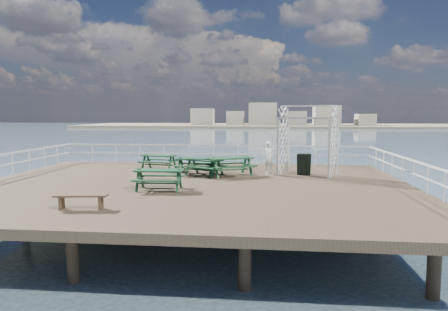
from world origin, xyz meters
TOP-DOWN VIEW (x-y plane):
  - ground at (0.00, 0.00)m, footprint 18.00×14.00m
  - sea_backdrop at (12.54, 134.07)m, footprint 300.00×300.00m
  - railing at (-0.07, 2.57)m, footprint 17.77×13.76m
  - picnic_table_a at (-2.47, 3.97)m, footprint 2.00×1.72m
  - picnic_table_b at (0.17, 2.24)m, footprint 2.20×2.05m
  - picnic_table_c at (1.42, 2.28)m, footprint 2.53×2.36m
  - picnic_table_d at (-0.24, 2.48)m, footprint 1.88×1.52m
  - picnic_table_e at (-0.99, -1.47)m, footprint 1.90×1.57m
  - flat_bench_far at (-2.53, -4.77)m, footprint 1.62×0.58m
  - trellis_arbor at (5.00, 2.88)m, footprint 2.99×2.35m
  - sandwich_board at (4.85, 2.77)m, footprint 0.71×0.59m
  - person at (3.23, 2.95)m, footprint 0.67×0.67m

SIDE VIEW (x-z plane):
  - sea_backdrop at x=12.54m, z-range -5.11..4.09m
  - ground at x=0.00m, z-range -0.30..0.00m
  - flat_bench_far at x=-2.53m, z-range 0.11..0.57m
  - sandwich_board at x=4.85m, z-range -0.01..1.01m
  - picnic_table_b at x=0.17m, z-range 0.12..0.98m
  - picnic_table_a at x=-2.47m, z-range 0.12..0.98m
  - picnic_table_e at x=-0.99m, z-range 0.12..1.01m
  - picnic_table_d at x=-0.24m, z-range 0.13..1.03m
  - picnic_table_c at x=1.42m, z-range 0.14..1.12m
  - person at x=3.23m, z-range 0.00..1.57m
  - railing at x=-0.07m, z-range 0.32..1.42m
  - trellis_arbor at x=5.00m, z-range -0.18..3.11m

